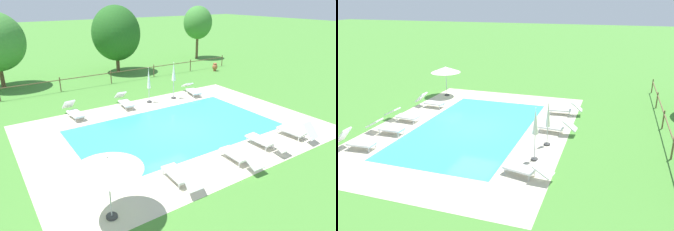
{
  "view_description": "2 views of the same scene",
  "coord_description": "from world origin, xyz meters",
  "views": [
    {
      "loc": [
        -8.12,
        -11.55,
        6.35
      ],
      "look_at": [
        -0.16,
        0.5,
        0.6
      ],
      "focal_mm": 32.0,
      "sensor_mm": 36.0,
      "label": 1
    },
    {
      "loc": [
        15.85,
        7.16,
        6.76
      ],
      "look_at": [
        0.02,
        1.95,
        0.95
      ],
      "focal_mm": 36.14,
      "sensor_mm": 36.0,
      "label": 2
    }
  ],
  "objects": [
    {
      "name": "ground_plane",
      "position": [
        0.0,
        0.0,
        0.0
      ],
      "size": [
        160.0,
        160.0,
        0.0
      ],
      "primitive_type": "plane",
      "color": "#478433"
    },
    {
      "name": "sun_lounger_north_far",
      "position": [
        -3.9,
        4.46,
        0.38
      ],
      "size": [
        0.76,
        2.0,
        0.89
      ],
      "color": "white",
      "rests_on": "ground"
    },
    {
      "name": "sun_lounger_south_end",
      "position": [
        2.13,
        -3.96,
        0.36
      ],
      "size": [
        0.64,
        2.06,
        0.76
      ],
      "color": "white",
      "rests_on": "ground"
    },
    {
      "name": "patio_umbrella_open_foreground",
      "position": [
        -5.48,
        -4.41,
        1.91
      ],
      "size": [
        2.11,
        2.11,
        2.16
      ],
      "color": "#383838",
      "rests_on": "ground"
    },
    {
      "name": "patio_umbrella_closed_row_west",
      "position": [
        2.7,
        4.15,
        1.64
      ],
      "size": [
        0.32,
        0.32,
        2.44
      ],
      "color": "#383838",
      "rests_on": "ground"
    },
    {
      "name": "swimming_pool_water",
      "position": [
        0.0,
        0.0,
        0.01
      ],
      "size": [
        10.26,
        5.86,
        0.01
      ],
      "primitive_type": "cube",
      "color": "#38C6D1",
      "rests_on": "ground"
    },
    {
      "name": "sun_lounger_south_near_corner",
      "position": [
        -2.67,
        -4.14,
        0.38
      ],
      "size": [
        0.68,
        1.96,
        0.91
      ],
      "color": "white",
      "rests_on": "ground"
    },
    {
      "name": "patio_umbrella_closed_row_mid_west",
      "position": [
        0.94,
        4.35,
        1.41
      ],
      "size": [
        0.32,
        0.32,
        2.29
      ],
      "color": "#383838",
      "rests_on": "ground"
    },
    {
      "name": "pool_coping_rim",
      "position": [
        0.0,
        0.0,
        0.01
      ],
      "size": [
        10.74,
        6.34,
        0.01
      ],
      "color": "beige",
      "rests_on": "ground"
    },
    {
      "name": "sun_lounger_south_far",
      "position": [
        4.25,
        4.19,
        0.35
      ],
      "size": [
        1.0,
        2.15,
        0.72
      ],
      "color": "white",
      "rests_on": "ground"
    },
    {
      "name": "perimeter_fence",
      "position": [
        0.72,
        9.89,
        0.7
      ],
      "size": [
        23.42,
        0.08,
        1.05
      ],
      "color": "brown",
      "rests_on": "ground"
    },
    {
      "name": "sun_lounger_north_end",
      "position": [
        4.18,
        -4.11,
        0.39
      ],
      "size": [
        0.73,
        1.9,
        0.98
      ],
      "color": "white",
      "rests_on": "ground"
    },
    {
      "name": "pool_deck_paving",
      "position": [
        0.0,
        0.0,
        0.0
      ],
      "size": [
        14.78,
        10.38,
        0.01
      ],
      "primitive_type": "cube",
      "color": "beige",
      "rests_on": "ground"
    },
    {
      "name": "terracotta_urn_near_fence",
      "position": [
        10.38,
        8.65,
        0.38
      ],
      "size": [
        0.47,
        0.47,
        0.71
      ],
      "color": "#A85B38",
      "rests_on": "ground"
    },
    {
      "name": "tree_centre",
      "position": [
        2.81,
        13.13,
        3.4
      ],
      "size": [
        4.19,
        4.19,
        5.74
      ],
      "color": "brown",
      "rests_on": "ground"
    },
    {
      "name": "sun_lounger_north_mid",
      "position": [
        0.19,
        -4.27,
        0.35
      ],
      "size": [
        0.68,
        2.09,
        0.72
      ],
      "color": "white",
      "rests_on": "ground"
    },
    {
      "name": "sun_lounger_north_near_steps",
      "position": [
        -0.73,
        4.51,
        0.37
      ],
      "size": [
        0.77,
        2.04,
        0.84
      ],
      "color": "white",
      "rests_on": "ground"
    },
    {
      "name": "tree_west_mid",
      "position": [
        12.8,
        14.35,
        3.77
      ],
      "size": [
        3.03,
        3.03,
        5.49
      ],
      "color": "brown",
      "rests_on": "ground"
    }
  ]
}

